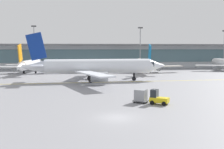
{
  "coord_description": "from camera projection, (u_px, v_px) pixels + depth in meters",
  "views": [
    {
      "loc": [
        -4.59,
        -30.86,
        7.98
      ],
      "look_at": [
        2.08,
        20.56,
        3.0
      ],
      "focal_mm": 44.18,
      "sensor_mm": 36.0,
      "label": 1
    }
  ],
  "objects": [
    {
      "name": "terminal_concourse",
      "position": [
        88.0,
        56.0,
        111.09
      ],
      "size": [
        166.78,
        11.0,
        9.6
      ],
      "color": "#B2B7BC",
      "rests_on": "ground_plane"
    },
    {
      "name": "baggage_tug",
      "position": [
        158.0,
        98.0,
        39.17
      ],
      "size": [
        2.94,
        2.63,
        2.1
      ],
      "rotation": [
        0.0,
        0.0,
        -0.59
      ],
      "color": "yellow",
      "rests_on": "ground_plane"
    },
    {
      "name": "ground_plane",
      "position": [
        117.0,
        117.0,
        31.81
      ],
      "size": [
        400.0,
        400.0,
        0.0
      ],
      "primitive_type": "plane",
      "color": "gray"
    },
    {
      "name": "apron_light_mast_2",
      "position": [
        140.0,
        46.0,
        103.76
      ],
      "size": [
        1.8,
        0.36,
        15.83
      ],
      "color": "gray",
      "rests_on": "ground_plane"
    },
    {
      "name": "apron_light_mast_1",
      "position": [
        34.0,
        46.0,
        100.94
      ],
      "size": [
        1.8,
        0.36,
        16.19
      ],
      "color": "gray",
      "rests_on": "ground_plane"
    },
    {
      "name": "gate_airplane_2",
      "position": [
        144.0,
        64.0,
        91.02
      ],
      "size": [
        25.75,
        27.8,
        9.2
      ],
      "rotation": [
        0.0,
        0.0,
        1.48
      ],
      "color": "silver",
      "rests_on": "ground_plane"
    },
    {
      "name": "taxiway_centreline_stripe",
      "position": [
        99.0,
        82.0,
        64.48
      ],
      "size": [
        109.93,
        4.61,
        0.01
      ],
      "primitive_type": "cube",
      "rotation": [
        0.0,
        0.0,
        0.04
      ],
      "color": "yellow",
      "rests_on": "ground_plane"
    },
    {
      "name": "apron_light_mast_3",
      "position": [
        224.0,
        47.0,
        111.16
      ],
      "size": [
        1.8,
        0.36,
        15.12
      ],
      "color": "gray",
      "rests_on": "ground_plane"
    },
    {
      "name": "gate_airplane_1",
      "position": [
        31.0,
        64.0,
        88.22
      ],
      "size": [
        25.84,
        27.92,
        9.24
      ],
      "rotation": [
        0.0,
        0.0,
        1.48
      ],
      "color": "white",
      "rests_on": "ground_plane"
    },
    {
      "name": "taxiing_regional_jet",
      "position": [
        96.0,
        67.0,
        66.05
      ],
      "size": [
        35.23,
        32.78,
        11.68
      ],
      "rotation": [
        0.0,
        0.0,
        0.04
      ],
      "color": "silver",
      "rests_on": "ground_plane"
    },
    {
      "name": "cargo_dolly_lead",
      "position": [
        141.0,
        96.0,
        40.32
      ],
      "size": [
        2.64,
        2.5,
        1.94
      ],
      "rotation": [
        0.0,
        0.0,
        -0.59
      ],
      "color": "#595B60",
      "rests_on": "ground_plane"
    }
  ]
}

